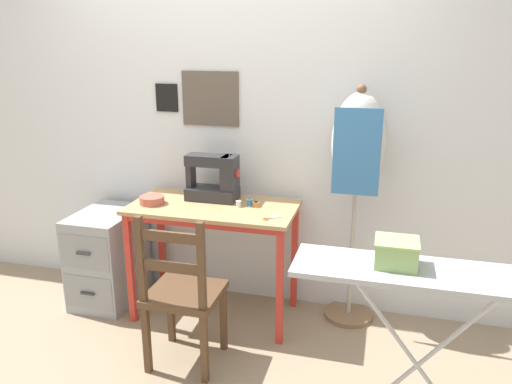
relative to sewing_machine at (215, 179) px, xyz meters
name	(u,v)px	position (x,y,z in m)	size (l,w,h in m)	color
ground_plane	(202,334)	(0.02, -0.39, -0.92)	(14.00, 14.00, 0.00)	gray
wall_back	(228,120)	(0.02, 0.22, 0.36)	(10.00, 0.07, 2.55)	silver
sewing_table	(213,221)	(0.02, -0.13, -0.25)	(1.07, 0.55, 0.78)	tan
sewing_machine	(215,179)	(0.00, 0.00, 0.00)	(0.35, 0.18, 0.33)	#28282D
fabric_bowl	(152,200)	(-0.37, -0.19, -0.12)	(0.16, 0.16, 0.05)	#B25647
scissors	(269,218)	(0.43, -0.27, -0.14)	(0.11, 0.11, 0.01)	silver
thread_spool_near_machine	(239,204)	(0.19, -0.10, -0.12)	(0.04, 0.04, 0.04)	silver
thread_spool_mid_table	(250,202)	(0.25, -0.06, -0.12)	(0.04, 0.04, 0.04)	#2875C1
thread_spool_far_edge	(256,204)	(0.30, -0.07, -0.13)	(0.04, 0.04, 0.03)	orange
wooden_chair	(183,295)	(0.04, -0.69, -0.48)	(0.40, 0.38, 0.93)	#513823
filing_cabinet	(108,257)	(-0.77, -0.12, -0.59)	(0.38, 0.56, 0.65)	#93999E
dress_form	(358,156)	(0.91, 0.07, 0.20)	(0.33, 0.32, 1.55)	#846647
ironing_board	(426,283)	(1.27, -1.00, -0.09)	(1.10, 0.31, 0.89)	#ADB2B7
storage_box	(396,253)	(1.15, -0.98, 0.02)	(0.18, 0.17, 0.11)	#8EB266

